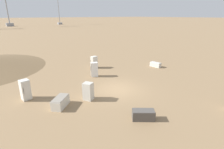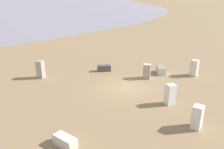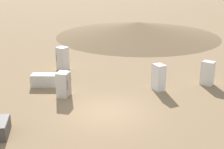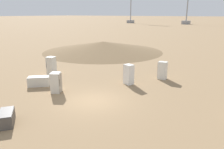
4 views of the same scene
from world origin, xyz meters
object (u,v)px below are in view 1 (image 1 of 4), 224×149
discarded_fridge_0 (143,115)px  discarded_fridge_7 (94,62)px  power_pylon_0 (59,14)px  power_pylon_1 (7,9)px  discarded_fridge_5 (94,69)px  discarded_fridge_2 (25,90)px  discarded_fridge_1 (155,65)px  discarded_fridge_3 (60,102)px  discarded_fridge_4 (88,91)px

discarded_fridge_0 → discarded_fridge_7: bearing=21.2°
power_pylon_0 → power_pylon_1: (-33.04, -2.78, 2.99)m
discarded_fridge_0 → discarded_fridge_5: discarded_fridge_5 is taller
discarded_fridge_0 → discarded_fridge_5: 9.70m
discarded_fridge_5 → discarded_fridge_2: bearing=122.2°
discarded_fridge_1 → discarded_fridge_5: 8.89m
discarded_fridge_0 → discarded_fridge_3: discarded_fridge_3 is taller
power_pylon_1 → discarded_fridge_0: size_ratio=20.29×
power_pylon_1 → discarded_fridge_4: (-10.14, -116.20, -9.39)m
discarded_fridge_0 → discarded_fridge_1: (10.65, 7.87, -0.04)m
discarded_fridge_2 → discarded_fridge_3: bearing=114.9°
discarded_fridge_2 → discarded_fridge_0: bearing=118.2°
discarded_fridge_3 → discarded_fridge_7: size_ratio=1.12×
discarded_fridge_7 → discarded_fridge_3: bearing=127.2°
power_pylon_1 → discarded_fridge_7: 109.07m
discarded_fridge_1 → discarded_fridge_3: discarded_fridge_3 is taller
power_pylon_1 → discarded_fridge_0: bearing=-94.1°
discarded_fridge_3 → discarded_fridge_4: discarded_fridge_4 is taller
power_pylon_0 → discarded_fridge_4: 126.73m
discarded_fridge_1 → discarded_fridge_3: 14.74m
power_pylon_1 → discarded_fridge_3: 117.03m
discarded_fridge_5 → discarded_fridge_0: bearing=-170.8°
discarded_fridge_2 → discarded_fridge_7: discarded_fridge_2 is taller
power_pylon_0 → discarded_fridge_1: size_ratio=15.16×
discarded_fridge_0 → discarded_fridge_3: size_ratio=0.91×
power_pylon_1 → discarded_fridge_4: 117.02m
power_pylon_0 → discarded_fridge_0: 130.78m
discarded_fridge_1 → discarded_fridge_4: size_ratio=1.02×
discarded_fridge_4 → discarded_fridge_2: bearing=-158.4°
power_pylon_0 → discarded_fridge_5: power_pylon_0 is taller
discarded_fridge_1 → discarded_fridge_5: discarded_fridge_5 is taller
discarded_fridge_0 → discarded_fridge_2: 9.76m
discarded_fridge_5 → discarded_fridge_7: (1.75, 2.94, -0.04)m
discarded_fridge_0 → discarded_fridge_7: (3.69, 12.44, 0.44)m
power_pylon_0 → discarded_fridge_4: size_ratio=15.40×
discarded_fridge_0 → discarded_fridge_4: (-1.50, 4.80, 0.40)m
discarded_fridge_5 → discarded_fridge_1: bearing=-79.9°
discarded_fridge_2 → discarded_fridge_7: (9.33, 4.48, -0.07)m
discarded_fridge_5 → power_pylon_0: bearing=1.5°
power_pylon_1 → power_pylon_0: bearing=4.8°
discarded_fridge_2 → discarded_fridge_4: 5.21m
power_pylon_1 → discarded_fridge_2: (-14.28, -113.04, -9.28)m
discarded_fridge_0 → discarded_fridge_3: bearing=74.9°
power_pylon_0 → discarded_fridge_5: size_ratio=13.96×
power_pylon_0 → discarded_fridge_3: bearing=-111.0°
discarded_fridge_1 → discarded_fridge_2: bearing=-7.7°
discarded_fridge_0 → discarded_fridge_7: discarded_fridge_7 is taller
discarded_fridge_4 → discarded_fridge_7: (5.19, 7.64, 0.04)m
power_pylon_1 → discarded_fridge_7: size_ratio=20.79×
discarded_fridge_3 → discarded_fridge_7: (7.50, 7.40, 0.40)m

